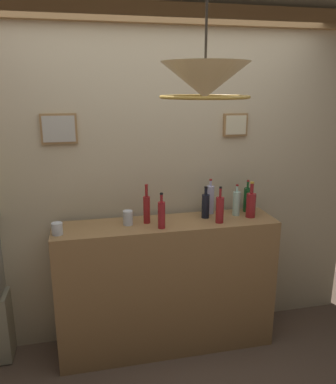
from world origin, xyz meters
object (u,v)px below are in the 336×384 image
object	(u,v)px
liquor_bottle_amaro	(247,199)
pendant_lamp	(206,82)
liquor_bottle_sherry	(251,204)
liquor_bottle_whiskey	(147,208)
glass_tumbler_highball	(57,229)
liquor_bottle_vodka	(220,209)
liquor_bottle_bourbon	(236,203)
liquor_bottle_scotch	(162,214)
liquor_bottle_mezcal	(206,205)
liquor_bottle_brandy	(210,199)
glass_tumbler_rocks	(128,218)

from	to	relation	value
liquor_bottle_amaro	pendant_lamp	world-z (taller)	pendant_lamp
liquor_bottle_sherry	liquor_bottle_whiskey	xyz separation A→B (m)	(-0.81, 0.04, 0.01)
liquor_bottle_amaro	glass_tumbler_highball	bearing A→B (deg)	-172.53
liquor_bottle_vodka	liquor_bottle_sherry	xyz separation A→B (m)	(0.28, 0.07, 0.00)
liquor_bottle_bourbon	liquor_bottle_vodka	bearing A→B (deg)	-143.97
liquor_bottle_vodka	liquor_bottle_scotch	distance (m)	0.45
liquor_bottle_mezcal	pendant_lamp	size ratio (longest dim) A/B	0.58
liquor_bottle_brandy	liquor_bottle_bourbon	bearing A→B (deg)	-24.62
liquor_bottle_vodka	pendant_lamp	bearing A→B (deg)	-116.42
liquor_bottle_mezcal	liquor_bottle_amaro	bearing A→B (deg)	11.75
liquor_bottle_sherry	glass_tumbler_rocks	size ratio (longest dim) A/B	2.62
liquor_bottle_bourbon	liquor_bottle_amaro	bearing A→B (deg)	29.98
liquor_bottle_scotch	glass_tumbler_highball	distance (m)	0.73
liquor_bottle_mezcal	glass_tumbler_highball	distance (m)	1.11
liquor_bottle_mezcal	pendant_lamp	xyz separation A→B (m)	(-0.31, -0.89, 0.90)
liquor_bottle_whiskey	glass_tumbler_highball	bearing A→B (deg)	-171.26
liquor_bottle_sherry	pendant_lamp	size ratio (longest dim) A/B	0.65
liquor_bottle_bourbon	liquor_bottle_whiskey	bearing A→B (deg)	-177.91
liquor_bottle_bourbon	liquor_bottle_mezcal	bearing A→B (deg)	-177.98
liquor_bottle_mezcal	glass_tumbler_highball	xyz separation A→B (m)	(-1.10, -0.12, -0.06)
liquor_bottle_mezcal	liquor_bottle_whiskey	distance (m)	0.46
liquor_bottle_vodka	liquor_bottle_bourbon	world-z (taller)	liquor_bottle_vodka
liquor_bottle_scotch	pendant_lamp	bearing A→B (deg)	-85.11
liquor_bottle_mezcal	liquor_bottle_amaro	size ratio (longest dim) A/B	0.95
liquor_bottle_whiskey	pendant_lamp	bearing A→B (deg)	-80.35
liquor_bottle_sherry	liquor_bottle_brandy	xyz separation A→B (m)	(-0.28, 0.15, 0.01)
liquor_bottle_vodka	liquor_bottle_mezcal	bearing A→B (deg)	118.70
liquor_bottle_amaro	liquor_bottle_sherry	distance (m)	0.14
liquor_bottle_amaro	liquor_bottle_brandy	size ratio (longest dim) A/B	0.93
liquor_bottle_vodka	glass_tumbler_rocks	bearing A→B (deg)	171.50
liquor_bottle_bourbon	glass_tumbler_highball	distance (m)	1.36
liquor_bottle_vodka	liquor_bottle_whiskey	xyz separation A→B (m)	(-0.53, 0.11, 0.01)
liquor_bottle_bourbon	glass_tumbler_highball	world-z (taller)	liquor_bottle_bourbon
liquor_bottle_whiskey	glass_tumbler_highball	xyz separation A→B (m)	(-0.64, -0.10, -0.07)
pendant_lamp	liquor_bottle_mezcal	bearing A→B (deg)	70.79
liquor_bottle_mezcal	liquor_bottle_bourbon	bearing A→B (deg)	2.02
liquor_bottle_brandy	glass_tumbler_highball	distance (m)	1.19
glass_tumbler_highball	liquor_bottle_brandy	bearing A→B (deg)	10.22
liquor_bottle_sherry	glass_tumbler_rocks	xyz separation A→B (m)	(-0.95, 0.03, -0.05)
liquor_bottle_amaro	pendant_lamp	xyz separation A→B (m)	(-0.69, -0.97, 0.90)
liquor_bottle_whiskey	glass_tumbler_highball	size ratio (longest dim) A/B	3.54
liquor_bottle_vodka	glass_tumbler_highball	world-z (taller)	liquor_bottle_vodka
liquor_bottle_brandy	glass_tumbler_highball	xyz separation A→B (m)	(-1.17, -0.21, -0.07)
liquor_bottle_brandy	liquor_bottle_vodka	bearing A→B (deg)	-89.81
liquor_bottle_vodka	glass_tumbler_rocks	world-z (taller)	liquor_bottle_vodka
liquor_bottle_whiskey	liquor_bottle_sherry	bearing A→B (deg)	-2.95
liquor_bottle_mezcal	liquor_bottle_whiskey	xyz separation A→B (m)	(-0.46, -0.02, 0.01)
liquor_bottle_bourbon	glass_tumbler_highball	size ratio (longest dim) A/B	2.98
liquor_bottle_amaro	liquor_bottle_sherry	xyz separation A→B (m)	(-0.03, -0.14, 0.00)
liquor_bottle_whiskey	liquor_bottle_brandy	xyz separation A→B (m)	(0.53, 0.11, 0.00)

